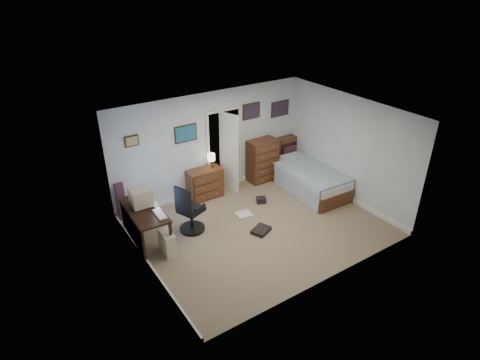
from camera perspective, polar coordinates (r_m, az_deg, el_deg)
name	(u,v)px	position (r m, az deg, el deg)	size (l,w,h in m)	color
floor	(259,227)	(8.72, 2.72, -6.73)	(5.00, 4.00, 0.02)	gray
computer_desk	(140,218)	(8.13, -13.98, -5.31)	(0.68, 1.38, 0.78)	black
crt_monitor	(141,197)	(8.09, -13.89, -2.38)	(0.42, 0.39, 0.38)	beige
keyboard	(160,214)	(7.82, -11.35, -4.76)	(0.16, 0.42, 0.03)	beige
pc_tower	(168,243)	(7.98, -10.26, -8.76)	(0.23, 0.45, 0.47)	beige
office_chair	(189,214)	(8.41, -7.21, -4.84)	(0.69, 0.69, 1.10)	black
media_stack	(121,200)	(9.17, -16.62, -2.80)	(0.18, 0.18, 0.88)	maroon
low_dresser	(205,183)	(9.66, -5.03, -0.48)	(0.83, 0.41, 0.74)	#582C1B
table_lamp	(211,158)	(9.46, -4.13, 3.20)	(0.19, 0.19, 0.36)	gold
doorway	(218,146)	(10.08, -3.15, 4.83)	(0.96, 1.12, 2.05)	black
tall_dresser	(262,160)	(10.37, 3.19, 2.82)	(0.75, 0.44, 1.11)	#582C1B
headboard_bookcase	(293,151)	(11.13, 7.61, 4.17)	(1.08, 0.33, 0.96)	#582C1B
bed	(310,180)	(10.07, 9.88, 0.07)	(1.16, 2.05, 0.66)	#582C1B
wall_posters	(231,119)	(9.68, -1.23, 8.61)	(4.38, 0.04, 0.60)	#331E11
floor_clutter	(257,217)	(8.95, 2.38, -5.33)	(1.09, 1.31, 0.14)	black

